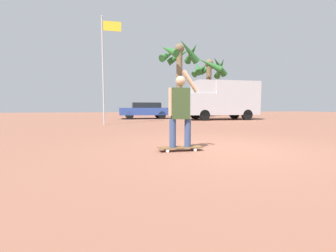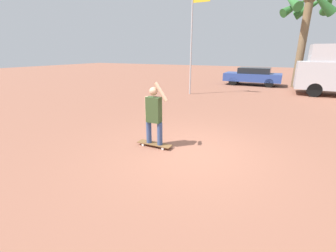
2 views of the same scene
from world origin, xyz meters
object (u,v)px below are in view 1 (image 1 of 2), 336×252
object	(u,v)px
palm_tree_near_van	(209,71)
flagpole	(105,63)
palm_tree_center_background	(179,60)
person_skateboarder	(180,108)
parked_car_blue	(145,110)
camper_van	(222,99)
skateboard	(180,148)

from	to	relation	value
palm_tree_near_van	flagpole	size ratio (longest dim) A/B	1.08
palm_tree_center_background	person_skateboarder	bearing A→B (deg)	-104.98
parked_car_blue	palm_tree_near_van	world-z (taller)	palm_tree_near_van
parked_car_blue	palm_tree_center_background	bearing A→B (deg)	4.52
person_skateboarder	palm_tree_near_van	bearing A→B (deg)	65.72
palm_tree_center_background	flagpole	xyz separation A→B (m)	(-5.87, -6.27, -1.70)
camper_van	flagpole	bearing A→B (deg)	-158.81
skateboard	palm_tree_center_background	size ratio (longest dim) A/B	0.15
person_skateboarder	camper_van	world-z (taller)	camper_van
person_skateboarder	camper_van	size ratio (longest dim) A/B	0.31
camper_van	palm_tree_near_van	bearing A→B (deg)	75.29
flagpole	palm_tree_center_background	bearing A→B (deg)	46.84
person_skateboarder	palm_tree_near_van	size ratio (longest dim) A/B	0.27
parked_car_blue	palm_tree_near_van	bearing A→B (deg)	29.55
palm_tree_center_background	flagpole	world-z (taller)	palm_tree_center_background
palm_tree_center_background	parked_car_blue	bearing A→B (deg)	-175.48
palm_tree_center_background	palm_tree_near_van	bearing A→B (deg)	41.96
palm_tree_center_background	flagpole	size ratio (longest dim) A/B	1.12
skateboard	palm_tree_near_van	bearing A→B (deg)	65.72
skateboard	palm_tree_near_van	xyz separation A→B (m)	(8.29, 18.38, 4.80)
palm_tree_near_van	palm_tree_center_background	xyz separation A→B (m)	(-4.44, -3.99, 0.17)
camper_van	flagpole	distance (m)	9.27
camper_van	parked_car_blue	distance (m)	6.32
flagpole	parked_car_blue	bearing A→B (deg)	64.69
person_skateboarder	parked_car_blue	xyz separation A→B (m)	(0.83, 14.15, -0.22)
palm_tree_near_van	flagpole	distance (m)	14.63
skateboard	palm_tree_near_van	size ratio (longest dim) A/B	0.16
camper_van	parked_car_blue	bearing A→B (deg)	154.11
skateboard	palm_tree_near_van	distance (m)	20.73
skateboard	person_skateboarder	size ratio (longest dim) A/B	0.58
parked_car_blue	palm_tree_near_van	xyz separation A→B (m)	(7.47, 4.23, 4.15)
palm_tree_near_van	palm_tree_center_background	distance (m)	5.98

